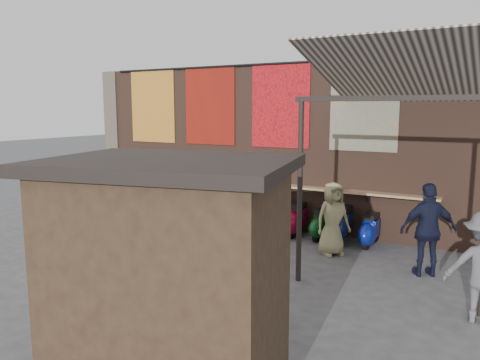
{
  "coord_description": "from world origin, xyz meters",
  "views": [
    {
      "loc": [
        5.02,
        -7.78,
        2.93
      ],
      "look_at": [
        -0.07,
        1.2,
        1.35
      ],
      "focal_mm": 35.0,
      "sensor_mm": 36.0,
      "label": 1
    }
  ],
  "objects_px": {
    "scooter_stool_6": "(296,220)",
    "shopper_tan": "(333,219)",
    "scooter_stool_7": "(321,224)",
    "scooter_stool_3": "(233,213)",
    "shelf_box": "(254,177)",
    "shopper_navy": "(428,230)",
    "scooter_stool_8": "(342,225)",
    "scooter_stool_2": "(216,209)",
    "diner_left": "(138,182)",
    "scooter_stool_4": "(254,214)",
    "scooter_stool_9": "(369,231)",
    "diner_right": "(182,187)",
    "scooter_stool_0": "(180,206)",
    "scooter_stool_5": "(276,216)",
    "scooter_stool_1": "(195,206)",
    "market_stall": "(171,283)"
  },
  "relations": [
    {
      "from": "scooter_stool_2",
      "to": "scooter_stool_4",
      "type": "bearing_deg",
      "value": 0.38
    },
    {
      "from": "scooter_stool_9",
      "to": "market_stall",
      "type": "distance_m",
      "value": 6.23
    },
    {
      "from": "scooter_stool_3",
      "to": "scooter_stool_6",
      "type": "bearing_deg",
      "value": 1.79
    },
    {
      "from": "scooter_stool_3",
      "to": "scooter_stool_6",
      "type": "height_order",
      "value": "scooter_stool_6"
    },
    {
      "from": "scooter_stool_2",
      "to": "diner_right",
      "type": "xyz_separation_m",
      "value": [
        -1.04,
        -0.04,
        0.48
      ]
    },
    {
      "from": "scooter_stool_7",
      "to": "scooter_stool_3",
      "type": "bearing_deg",
      "value": -178.83
    },
    {
      "from": "scooter_stool_2",
      "to": "scooter_stool_8",
      "type": "xyz_separation_m",
      "value": [
        3.29,
        -0.0,
        0.01
      ]
    },
    {
      "from": "shelf_box",
      "to": "scooter_stool_5",
      "type": "bearing_deg",
      "value": -21.34
    },
    {
      "from": "scooter_stool_0",
      "to": "scooter_stool_1",
      "type": "relative_size",
      "value": 0.86
    },
    {
      "from": "diner_right",
      "to": "scooter_stool_9",
      "type": "bearing_deg",
      "value": -6.05
    },
    {
      "from": "scooter_stool_2",
      "to": "scooter_stool_5",
      "type": "relative_size",
      "value": 0.94
    },
    {
      "from": "scooter_stool_7",
      "to": "diner_left",
      "type": "xyz_separation_m",
      "value": [
        -5.36,
        -0.03,
        0.57
      ]
    },
    {
      "from": "scooter_stool_0",
      "to": "scooter_stool_7",
      "type": "bearing_deg",
      "value": -0.16
    },
    {
      "from": "scooter_stool_4",
      "to": "shopper_navy",
      "type": "height_order",
      "value": "shopper_navy"
    },
    {
      "from": "scooter_stool_3",
      "to": "shopper_navy",
      "type": "xyz_separation_m",
      "value": [
        4.69,
        -1.23,
        0.46
      ]
    },
    {
      "from": "scooter_stool_3",
      "to": "diner_right",
      "type": "distance_m",
      "value": 1.65
    },
    {
      "from": "scooter_stool_7",
      "to": "shopper_tan",
      "type": "relative_size",
      "value": 0.49
    },
    {
      "from": "shopper_navy",
      "to": "scooter_stool_7",
      "type": "bearing_deg",
      "value": -57.03
    },
    {
      "from": "scooter_stool_6",
      "to": "shopper_tan",
      "type": "height_order",
      "value": "shopper_tan"
    },
    {
      "from": "shelf_box",
      "to": "scooter_stool_6",
      "type": "bearing_deg",
      "value": -11.8
    },
    {
      "from": "scooter_stool_6",
      "to": "market_stall",
      "type": "bearing_deg",
      "value": -78.89
    },
    {
      "from": "scooter_stool_5",
      "to": "scooter_stool_8",
      "type": "xyz_separation_m",
      "value": [
        1.6,
        0.03,
        -0.02
      ]
    },
    {
      "from": "shelf_box",
      "to": "scooter_stool_0",
      "type": "relative_size",
      "value": 0.89
    },
    {
      "from": "scooter_stool_4",
      "to": "diner_left",
      "type": "height_order",
      "value": "diner_left"
    },
    {
      "from": "scooter_stool_5",
      "to": "scooter_stool_9",
      "type": "distance_m",
      "value": 2.21
    },
    {
      "from": "scooter_stool_9",
      "to": "scooter_stool_8",
      "type": "bearing_deg",
      "value": 176.27
    },
    {
      "from": "shelf_box",
      "to": "shopper_navy",
      "type": "xyz_separation_m",
      "value": [
        4.28,
        -1.55,
        -0.43
      ]
    },
    {
      "from": "shopper_tan",
      "to": "scooter_stool_7",
      "type": "bearing_deg",
      "value": 73.8
    },
    {
      "from": "shopper_tan",
      "to": "scooter_stool_3",
      "type": "bearing_deg",
      "value": 114.52
    },
    {
      "from": "scooter_stool_4",
      "to": "scooter_stool_7",
      "type": "relative_size",
      "value": 1.1
    },
    {
      "from": "diner_left",
      "to": "shopper_navy",
      "type": "distance_m",
      "value": 7.89
    },
    {
      "from": "scooter_stool_4",
      "to": "scooter_stool_6",
      "type": "height_order",
      "value": "scooter_stool_6"
    },
    {
      "from": "scooter_stool_8",
      "to": "shopper_tan",
      "type": "relative_size",
      "value": 0.56
    },
    {
      "from": "scooter_stool_4",
      "to": "scooter_stool_6",
      "type": "bearing_deg",
      "value": -0.51
    },
    {
      "from": "scooter_stool_3",
      "to": "scooter_stool_1",
      "type": "bearing_deg",
      "value": 178.41
    },
    {
      "from": "scooter_stool_2",
      "to": "diner_right",
      "type": "height_order",
      "value": "diner_right"
    },
    {
      "from": "scooter_stool_9",
      "to": "scooter_stool_3",
      "type": "bearing_deg",
      "value": -179.83
    },
    {
      "from": "scooter_stool_4",
      "to": "scooter_stool_9",
      "type": "distance_m",
      "value": 2.81
    },
    {
      "from": "scooter_stool_2",
      "to": "scooter_stool_9",
      "type": "height_order",
      "value": "scooter_stool_2"
    },
    {
      "from": "scooter_stool_5",
      "to": "shopper_navy",
      "type": "distance_m",
      "value": 3.77
    },
    {
      "from": "shelf_box",
      "to": "diner_left",
      "type": "xyz_separation_m",
      "value": [
        -3.5,
        -0.3,
        -0.34
      ]
    },
    {
      "from": "scooter_stool_5",
      "to": "shopper_navy",
      "type": "bearing_deg",
      "value": -19.55
    },
    {
      "from": "diner_left",
      "to": "shopper_navy",
      "type": "height_order",
      "value": "diner_left"
    },
    {
      "from": "shelf_box",
      "to": "scooter_stool_9",
      "type": "distance_m",
      "value": 3.11
    },
    {
      "from": "scooter_stool_4",
      "to": "scooter_stool_9",
      "type": "relative_size",
      "value": 1.06
    },
    {
      "from": "scooter_stool_5",
      "to": "shopper_navy",
      "type": "relative_size",
      "value": 0.53
    },
    {
      "from": "scooter_stool_6",
      "to": "diner_right",
      "type": "distance_m",
      "value": 3.28
    },
    {
      "from": "market_stall",
      "to": "shelf_box",
      "type": "bearing_deg",
      "value": 98.5
    },
    {
      "from": "market_stall",
      "to": "scooter_stool_6",
      "type": "bearing_deg",
      "value": 88.67
    },
    {
      "from": "scooter_stool_7",
      "to": "diner_left",
      "type": "relative_size",
      "value": 0.4
    }
  ]
}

